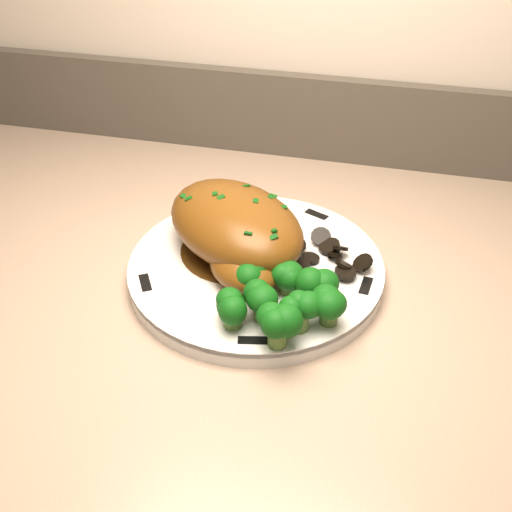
# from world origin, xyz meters

# --- Properties ---
(plate) EXTENTS (0.37, 0.37, 0.02)m
(plate) POSITION_xyz_m (-0.47, 1.69, 0.95)
(plate) COLOR white
(plate) RESTS_ON counter
(rim_accent_0) EXTENTS (0.03, 0.02, 0.00)m
(rim_accent_0) POSITION_xyz_m (-0.42, 1.80, 0.96)
(rim_accent_0) COLOR black
(rim_accent_0) RESTS_ON plate
(rim_accent_1) EXTENTS (0.03, 0.03, 0.00)m
(rim_accent_1) POSITION_xyz_m (-0.56, 1.77, 0.96)
(rim_accent_1) COLOR black
(rim_accent_1) RESTS_ON plate
(rim_accent_2) EXTENTS (0.02, 0.03, 0.00)m
(rim_accent_2) POSITION_xyz_m (-0.57, 1.63, 0.96)
(rim_accent_2) COLOR black
(rim_accent_2) RESTS_ON plate
(rim_accent_3) EXTENTS (0.03, 0.02, 0.00)m
(rim_accent_3) POSITION_xyz_m (-0.44, 1.57, 0.96)
(rim_accent_3) COLOR black
(rim_accent_3) RESTS_ON plate
(rim_accent_4) EXTENTS (0.01, 0.03, 0.00)m
(rim_accent_4) POSITION_xyz_m (-0.35, 1.68, 0.96)
(rim_accent_4) COLOR black
(rim_accent_4) RESTS_ON plate
(gravy_pool) EXTENTS (0.12, 0.12, 0.00)m
(gravy_pool) POSITION_xyz_m (-0.49, 1.71, 0.96)
(gravy_pool) COLOR #3E240B
(gravy_pool) RESTS_ON plate
(chicken_breast) EXTENTS (0.22, 0.21, 0.07)m
(chicken_breast) POSITION_xyz_m (-0.49, 1.70, 1.00)
(chicken_breast) COLOR brown
(chicken_breast) RESTS_ON plate
(mushroom_pile) EXTENTS (0.10, 0.07, 0.03)m
(mushroom_pile) POSITION_xyz_m (-0.40, 1.71, 0.97)
(mushroom_pile) COLOR black
(mushroom_pile) RESTS_ON plate
(broccoli_florets) EXTENTS (0.12, 0.11, 0.04)m
(broccoli_florets) POSITION_xyz_m (-0.42, 1.62, 0.99)
(broccoli_florets) COLOR #557732
(broccoli_florets) RESTS_ON plate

